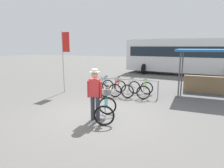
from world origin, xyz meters
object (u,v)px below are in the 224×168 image
racked_bike_red (118,88)px  racked_bike_lime (145,89)px  person_with_featured_bike (95,93)px  racked_bike_white (131,88)px  banner_flag (65,50)px  market_stall (209,68)px  bus_distant (186,55)px  racked_bike_teal (105,87)px  featured_bicycle (106,105)px

racked_bike_red → racked_bike_lime: size_ratio=1.04×
person_with_featured_bike → racked_bike_lime: bearing=74.8°
racked_bike_white → person_with_featured_bike: (-0.29, -3.64, 0.58)m
racked_bike_lime → banner_flag: banner_flag is taller
racked_bike_lime → market_stall: (2.91, 1.48, 1.03)m
bus_distant → banner_flag: (-5.98, -9.22, 0.49)m
bus_distant → racked_bike_lime: bearing=-101.9°
person_with_featured_bike → racked_bike_teal: bearing=107.1°
racked_bike_white → person_with_featured_bike: person_with_featured_bike is taller
racked_bike_red → racked_bike_white: (0.70, 0.02, -0.00)m
racked_bike_red → bus_distant: size_ratio=0.11×
racked_bike_teal → featured_bicycle: (1.40, -3.33, 0.12)m
racked_bike_red → bus_distant: (3.23, 8.77, 1.37)m
featured_bicycle → person_with_featured_bike: bearing=-138.0°
racked_bike_red → banner_flag: size_ratio=0.36×
person_with_featured_bike → banner_flag: bearing=134.8°
person_with_featured_bike → market_stall: 6.48m
racked_bike_teal → banner_flag: bearing=-168.3°
racked_bike_red → person_with_featured_bike: person_with_featured_bike is taller
racked_bike_teal → market_stall: size_ratio=0.35×
banner_flag → racked_bike_white: bearing=7.8°
bus_distant → banner_flag: bearing=-122.9°
racked_bike_white → featured_bicycle: (-0.00, -3.38, 0.12)m
featured_bicycle → person_with_featured_bike: person_with_featured_bike is taller
racked_bike_red → racked_bike_teal: bearing=-178.0°
person_with_featured_bike → bus_distant: bearing=77.1°
racked_bike_red → banner_flag: (-2.74, -0.45, 1.86)m
racked_bike_white → bus_distant: bearing=73.8°
racked_bike_teal → racked_bike_white: size_ratio=0.98×
racked_bike_teal → racked_bike_white: bearing=2.0°
featured_bicycle → banner_flag: (-3.44, 2.91, 1.74)m
racked_bike_teal → banner_flag: (-2.04, -0.42, 1.86)m
racked_bike_white → person_with_featured_bike: 3.70m
racked_bike_lime → featured_bicycle: featured_bicycle is taller
racked_bike_lime → bus_distant: bearing=78.1°
market_stall → person_with_featured_bike: bearing=-127.1°
racked_bike_lime → bus_distant: (1.83, 8.73, 1.37)m
market_stall → bus_distant: bearing=98.4°
racked_bike_red → featured_bicycle: 3.43m
racked_bike_white → market_stall: bearing=22.7°
racked_bike_red → market_stall: size_ratio=0.35×
racked_bike_white → featured_bicycle: size_ratio=0.93×
racked_bike_lime → racked_bike_white: bearing=-178.0°
racked_bike_white → market_stall: (3.61, 1.51, 1.03)m
racked_bike_red → banner_flag: 3.35m
featured_bicycle → person_with_featured_bike: (-0.29, -0.26, 0.46)m
racked_bike_white → person_with_featured_bike: bearing=-94.6°
bus_distant → banner_flag: 11.00m
racked_bike_teal → bus_distant: bus_distant is taller
banner_flag → person_with_featured_bike: bearing=-45.2°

